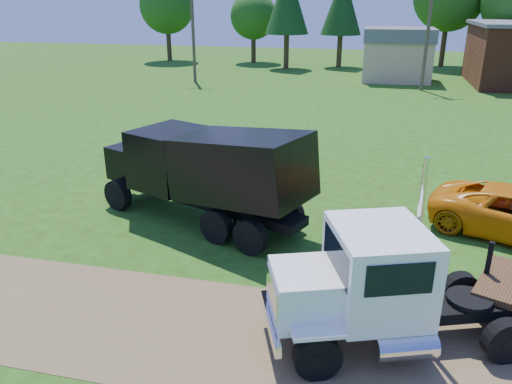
# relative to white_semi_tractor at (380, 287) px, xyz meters

# --- Properties ---
(ground) EXTENTS (140.00, 140.00, 0.00)m
(ground) POSITION_rel_white_semi_tractor_xyz_m (-2.64, -0.52, -1.41)
(ground) COLOR #29480F
(ground) RESTS_ON ground
(dirt_track) EXTENTS (120.00, 4.20, 0.01)m
(dirt_track) POSITION_rel_white_semi_tractor_xyz_m (-2.64, -0.52, -1.41)
(dirt_track) COLOR brown
(dirt_track) RESTS_ON ground
(white_semi_tractor) EXTENTS (6.94, 4.32, 4.14)m
(white_semi_tractor) POSITION_rel_white_semi_tractor_xyz_m (0.00, 0.00, 0.00)
(white_semi_tractor) COLOR black
(white_semi_tractor) RESTS_ON ground
(black_dump_truck) EXTENTS (8.10, 5.10, 3.49)m
(black_dump_truck) POSITION_rel_white_semi_tractor_xyz_m (-5.68, 5.32, 0.50)
(black_dump_truck) COLOR black
(black_dump_truck) RESTS_ON ground
(spectator_b) EXTENTS (0.86, 0.67, 1.75)m
(spectator_b) POSITION_rel_white_semi_tractor_xyz_m (-4.59, 5.25, -0.54)
(spectator_b) COLOR #999999
(spectator_b) RESTS_ON ground
(tan_shed) EXTENTS (6.20, 5.40, 4.70)m
(tan_shed) POSITION_rel_white_semi_tractor_xyz_m (1.36, 39.48, 1.01)
(tan_shed) COLOR tan
(tan_shed) RESTS_ON ground
(utility_poles) EXTENTS (42.20, 0.28, 9.00)m
(utility_poles) POSITION_rel_white_semi_tractor_xyz_m (3.36, 34.48, 3.30)
(utility_poles) COLOR #4C3D2B
(utility_poles) RESTS_ON ground
(tree_row) EXTENTS (58.83, 11.87, 11.35)m
(tree_row) POSITION_rel_white_semi_tractor_xyz_m (1.98, 48.79, 5.31)
(tree_row) COLOR #382217
(tree_row) RESTS_ON ground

